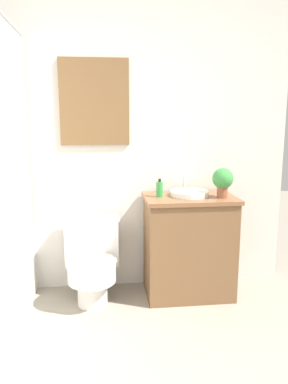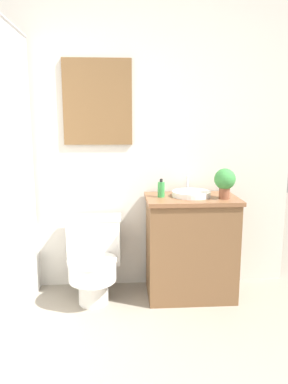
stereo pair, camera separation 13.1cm
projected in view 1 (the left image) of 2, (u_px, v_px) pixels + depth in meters
name	position (u px, v px, depth m)	size (l,w,h in m)	color
wall_back	(91.00, 135.00, 2.95)	(3.20, 0.07, 2.50)	silver
toilet	(92.00, 259.00, 2.86)	(0.43, 0.51, 0.63)	white
vanity	(189.00, 246.00, 2.94)	(0.70, 0.46, 0.80)	brown
sink	(189.00, 193.00, 2.88)	(0.30, 0.33, 0.13)	white
soap_bottle	(160.00, 189.00, 2.83)	(0.05, 0.05, 0.14)	green
potted_plant	(223.00, 180.00, 2.78)	(0.16, 0.16, 0.23)	brown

